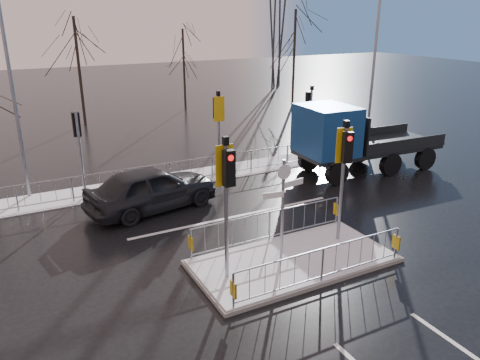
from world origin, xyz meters
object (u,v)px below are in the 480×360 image
traffic_island (293,251)px  flatbed_truck (344,138)px  car_far_lane (152,188)px  street_lamp_right (375,68)px  street_lamp_left (14,85)px

traffic_island → flatbed_truck: (6.62, 5.82, 1.34)m
car_far_lane → flatbed_truck: flatbed_truck is taller
flatbed_truck → traffic_island: bearing=-138.7°
traffic_island → car_far_lane: bearing=112.4°
flatbed_truck → street_lamp_right: bearing=34.0°
car_far_lane → street_lamp_left: size_ratio=0.61×
traffic_island → car_far_lane: (-2.43, 5.89, 0.46)m
traffic_island → flatbed_truck: traffic_island is taller
car_far_lane → street_lamp_right: (13.01, 2.60, 3.54)m
traffic_island → street_lamp_left: bearing=124.1°
traffic_island → flatbed_truck: bearing=41.3°
traffic_island → flatbed_truck: 8.92m
car_far_lane → street_lamp_right: bearing=-89.3°
car_far_lane → flatbed_truck: size_ratio=0.70×
car_far_lane → flatbed_truck: bearing=-101.0°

